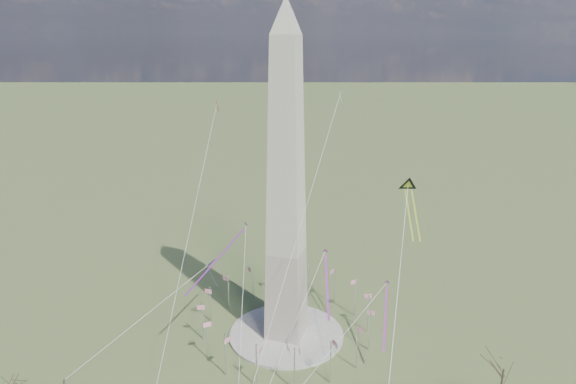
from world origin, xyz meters
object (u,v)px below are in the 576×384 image
(washington_monument, at_px, (286,190))
(person_west, at_px, (64,382))
(kite_delta_black, at_px, (409,189))
(tree_near, at_px, (504,366))

(washington_monument, distance_m, person_west, 79.97)
(kite_delta_black, bearing_deg, person_west, 14.93)
(washington_monument, bearing_deg, kite_delta_black, 16.14)
(washington_monument, height_order, person_west, washington_monument)
(tree_near, distance_m, person_west, 114.59)
(kite_delta_black, bearing_deg, tree_near, 120.29)
(tree_near, bearing_deg, person_west, -167.37)
(washington_monument, bearing_deg, person_west, -140.50)
(washington_monument, relative_size, person_west, 55.24)
(person_west, distance_m, kite_delta_black, 108.85)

